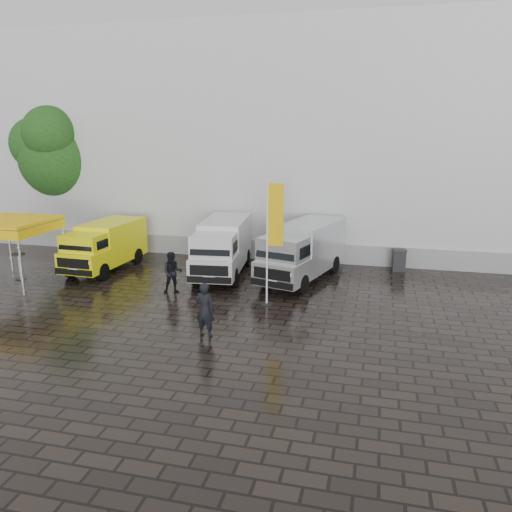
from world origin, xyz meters
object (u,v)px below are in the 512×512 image
Objects in this scene: van_white at (223,248)px; wheelie_bin at (399,260)px; canopy_tent at (10,224)px; cocktail_table at (20,266)px; van_yellow at (105,247)px; person_front at (205,310)px; person_tent at (173,273)px; flagpole at (272,236)px; van_silver at (302,252)px.

wheelie_bin is (8.12, 2.61, -0.73)m from van_white.
canopy_tent is 2.14m from cocktail_table.
van_yellow reaches higher than person_front.
wheelie_bin is (16.69, 6.12, -2.16)m from canopy_tent.
canopy_tent reaches higher than cocktail_table.
van_white reaches higher than cocktail_table.
person_front is 4.93m from person_tent.
flagpole is 8.31m from wheelie_bin.
person_tent is (-4.31, 0.46, -1.87)m from flagpole.
van_white reaches higher than person_tent.
cocktail_table is (-12.54, -3.03, -0.67)m from van_silver.
van_silver is 12.92m from canopy_tent.
cocktail_table is at bearing 177.03° from flagpole.
cocktail_table is (-0.18, 0.48, -2.08)m from canopy_tent.
canopy_tent is at bearing -132.32° from van_yellow.
person_tent is at bearing -152.41° from wheelie_bin.
van_yellow is 4.27m from canopy_tent.
van_white is (5.76, 0.70, 0.11)m from van_yellow.
cocktail_table is at bearing -165.86° from wheelie_bin.
van_yellow is at bearing -179.36° from van_white.
person_tent is at bearing -116.58° from van_white.
wheelie_bin is at bearing 46.94° from van_silver.
wheelie_bin is (13.87, 3.31, -0.62)m from van_yellow.
van_white is 4.84× the size of cocktail_table.
cocktail_table is 0.68× the size of person_tent.
flagpole is 4.71× the size of wheelie_bin.
flagpole is (3.13, -3.65, 1.49)m from van_white.
person_front reaches higher than person_tent.
van_white is at bearing 22.26° from canopy_tent.
van_yellow is 0.84× the size of van_silver.
van_yellow reaches higher than person_tent.
canopy_tent reaches higher than van_white.
person_front is (-1.46, -3.57, -1.82)m from flagpole.
van_yellow is 5.22m from person_tent.
van_white is 8.56m from wheelie_bin.
wheelie_bin is 0.60× the size of person_tent.
flagpole is 4.72m from person_tent.
person_front is (1.67, -7.21, -0.33)m from van_white.
van_white is 9.37m from canopy_tent.
cocktail_table is at bearing -167.15° from van_white.
person_front is at bearing -112.27° from flagpole.
van_white is 0.99× the size of van_silver.
person_tent reaches higher than cocktail_table.
van_yellow is 1.54× the size of canopy_tent.
van_silver is 5.60× the size of wheelie_bin.
wheelie_bin is (4.99, 6.26, -2.22)m from flagpole.
person_front reaches higher than cocktail_table.
cocktail_table is (-8.75, -3.03, -0.66)m from van_white.
canopy_tent reaches higher than person_front.
van_silver is 1.19× the size of flagpole.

